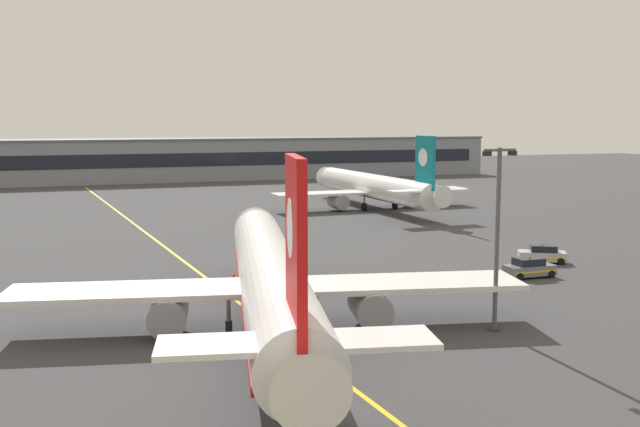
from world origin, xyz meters
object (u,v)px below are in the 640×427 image
at_px(service_car_nearest, 529,268).
at_px(service_car_fifth, 542,254).
at_px(airliner_foreground, 271,279).
at_px(apron_lamp_post, 497,235).
at_px(safety_cone_by_nose_gear, 233,274).
at_px(airliner_background, 375,187).

relative_size(service_car_nearest, service_car_fifth, 0.93).
relative_size(airliner_foreground, service_car_nearest, 9.75).
height_order(apron_lamp_post, safety_cone_by_nose_gear, apron_lamp_post).
xyz_separation_m(airliner_foreground, apron_lamp_post, (13.23, -4.41, 2.61)).
height_order(apron_lamp_post, service_car_fifth, apron_lamp_post).
bearing_deg(safety_cone_by_nose_gear, airliner_foreground, -95.35).
xyz_separation_m(airliner_foreground, service_car_fifth, (29.66, 12.59, -2.60)).
xyz_separation_m(airliner_foreground, airliner_background, (32.06, 54.95, -0.18)).
height_order(service_car_fifth, safety_cone_by_nose_gear, service_car_fifth).
bearing_deg(service_car_fifth, apron_lamp_post, -134.01).
distance_m(airliner_foreground, safety_cone_by_nose_gear, 16.56).
bearing_deg(airliner_background, apron_lamp_post, -107.60).
distance_m(service_car_fifth, safety_cone_by_nose_gear, 28.38).
bearing_deg(service_car_nearest, safety_cone_by_nose_gear, 159.91).
distance_m(apron_lamp_post, service_car_nearest, 17.48).
bearing_deg(safety_cone_by_nose_gear, apron_lamp_post, -60.38).
relative_size(airliner_foreground, airliner_background, 1.05).
bearing_deg(airliner_background, safety_cone_by_nose_gear, -128.25).
height_order(airliner_background, service_car_nearest, airliner_background).
xyz_separation_m(apron_lamp_post, service_car_nearest, (11.45, 12.14, -5.21)).
relative_size(airliner_background, service_car_nearest, 9.32).
bearing_deg(safety_cone_by_nose_gear, airliner_background, 51.75).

